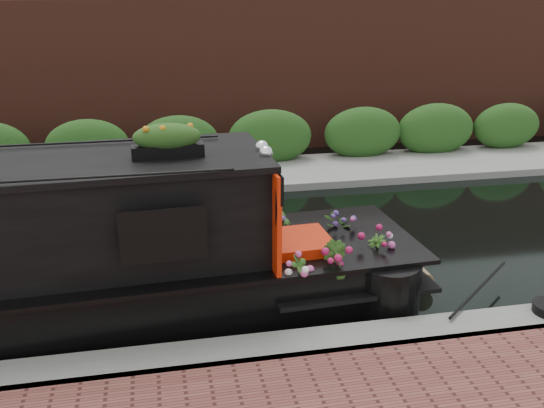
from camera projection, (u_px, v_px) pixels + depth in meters
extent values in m
plane|color=black|center=(204.00, 255.00, 10.30)|extent=(80.00, 80.00, 0.00)
cube|color=slate|center=(230.00, 368.00, 7.25)|extent=(40.00, 0.60, 0.50)
cube|color=gray|center=(187.00, 181.00, 14.17)|extent=(40.00, 2.40, 0.34)
cube|color=#234E1A|center=(185.00, 171.00, 15.00)|extent=(40.00, 1.10, 2.80)
cube|color=#57281D|center=(180.00, 150.00, 16.94)|extent=(40.00, 1.00, 8.00)
cube|color=red|center=(263.00, 207.00, 8.26)|extent=(0.15, 1.80, 1.39)
cube|color=black|center=(164.00, 235.00, 7.13)|extent=(0.93, 0.08, 0.57)
cube|color=red|center=(301.00, 254.00, 8.61)|extent=(0.87, 0.97, 0.51)
sphere|color=white|center=(266.00, 153.00, 7.85)|extent=(0.19, 0.19, 0.19)
sphere|color=white|center=(262.00, 147.00, 8.12)|extent=(0.19, 0.19, 0.19)
cube|color=black|center=(168.00, 151.00, 7.73)|extent=(0.93, 0.28, 0.16)
ellipsoid|color=orange|center=(167.00, 135.00, 7.67)|extent=(1.01, 0.25, 0.25)
imported|color=#2B531B|center=(299.00, 276.00, 7.87)|extent=(0.37, 0.35, 0.58)
imported|color=#2B531B|center=(335.00, 267.00, 8.02)|extent=(0.47, 0.48, 0.68)
imported|color=#2B531B|center=(341.00, 232.00, 9.33)|extent=(0.64, 0.62, 0.55)
imported|color=#2B531B|center=(376.00, 253.00, 8.61)|extent=(0.38, 0.38, 0.54)
imported|color=#2B531B|center=(283.00, 229.00, 9.28)|extent=(0.36, 0.42, 0.67)
cylinder|color=olive|center=(420.00, 278.00, 9.14)|extent=(0.31, 0.39, 0.31)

